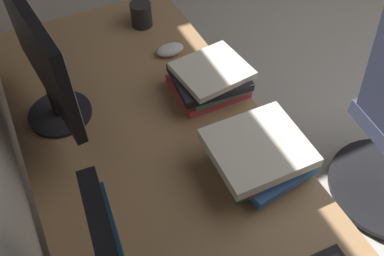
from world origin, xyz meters
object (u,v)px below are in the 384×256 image
(monitor_primary, at_px, (41,57))
(mouse_main, at_px, (170,50))
(coffee_mug, at_px, (141,14))
(book_stack_near, at_px, (260,154))
(book_stack_far, at_px, (210,80))

(monitor_primary, height_order, mouse_main, monitor_primary)
(mouse_main, distance_m, coffee_mug, 0.22)
(mouse_main, height_order, book_stack_near, book_stack_near)
(book_stack_near, xyz_separation_m, book_stack_far, (0.33, -0.02, -0.01))
(monitor_primary, bearing_deg, book_stack_near, -134.68)
(mouse_main, bearing_deg, book_stack_near, -178.20)
(book_stack_far, distance_m, coffee_mug, 0.46)
(mouse_main, bearing_deg, coffee_mug, 7.36)
(book_stack_near, xyz_separation_m, coffee_mug, (0.78, 0.05, -0.01))
(monitor_primary, relative_size, coffee_mug, 3.98)
(mouse_main, relative_size, coffee_mug, 0.85)
(monitor_primary, height_order, book_stack_far, monitor_primary)
(mouse_main, distance_m, book_stack_far, 0.24)
(book_stack_near, bearing_deg, coffee_mug, 3.31)
(monitor_primary, xyz_separation_m, book_stack_far, (-0.12, -0.48, -0.19))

